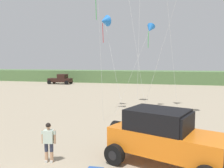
% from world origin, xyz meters
% --- Properties ---
extents(dune_ridge, '(90.00, 8.09, 2.50)m').
position_xyz_m(dune_ridge, '(-2.50, 44.43, 1.25)').
color(dune_ridge, '#567A47').
rests_on(dune_ridge, ground_plane).
extents(jeep, '(5.00, 3.70, 2.26)m').
position_xyz_m(jeep, '(3.67, 4.07, 1.20)').
color(jeep, orange).
rests_on(jeep, ground_plane).
extents(person_watching, '(0.62, 0.36, 1.67)m').
position_xyz_m(person_watching, '(-0.94, 3.24, 0.94)').
color(person_watching, tan).
rests_on(person_watching, ground_plane).
extents(distant_pickup, '(4.61, 2.39, 1.98)m').
position_xyz_m(distant_pickup, '(-17.10, 36.45, 0.94)').
color(distant_pickup, black).
rests_on(distant_pickup, ground_plane).
extents(kite_pink_ribbon, '(2.90, 4.32, 7.68)m').
position_xyz_m(kite_pink_ribbon, '(2.12, 15.56, 7.11)').
color(kite_pink_ribbon, blue).
rests_on(kite_pink_ribbon, ground_plane).
extents(kite_white_parafoil, '(3.34, 4.70, 8.47)m').
position_xyz_m(kite_white_parafoil, '(-1.79, 14.70, 7.81)').
color(kite_white_parafoil, blue).
rests_on(kite_white_parafoil, ground_plane).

